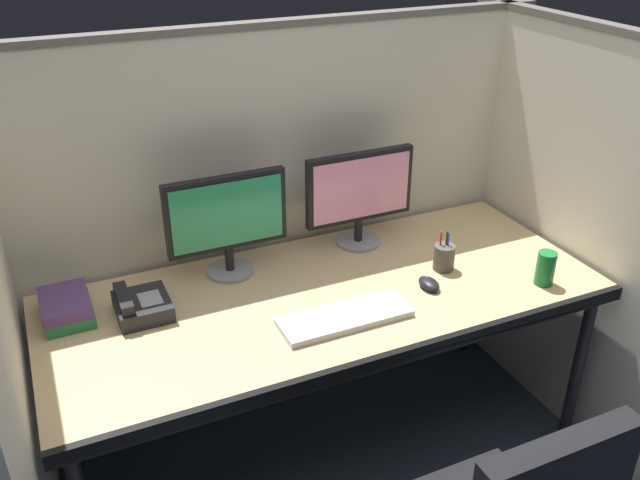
{
  "coord_description": "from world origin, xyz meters",
  "views": [
    {
      "loc": [
        -0.83,
        -1.48,
        1.98
      ],
      "look_at": [
        0.0,
        0.35,
        0.92
      ],
      "focal_mm": 37.89,
      "sensor_mm": 36.0,
      "label": 1
    }
  ],
  "objects_px": {
    "monitor_left": "(227,219)",
    "pen_cup": "(444,257)",
    "keyboard_main": "(345,317)",
    "soda_can": "(545,268)",
    "desk": "(327,306)",
    "monitor_right": "(360,193)",
    "book_stack": "(66,308)",
    "computer_mouse": "(429,284)",
    "desk_phone": "(141,306)"
  },
  "relations": [
    {
      "from": "monitor_left",
      "to": "keyboard_main",
      "type": "bearing_deg",
      "value": -61.2
    },
    {
      "from": "book_stack",
      "to": "computer_mouse",
      "type": "bearing_deg",
      "value": -15.79
    },
    {
      "from": "monitor_right",
      "to": "book_stack",
      "type": "distance_m",
      "value": 1.1
    },
    {
      "from": "computer_mouse",
      "to": "desk_phone",
      "type": "bearing_deg",
      "value": 165.21
    },
    {
      "from": "pen_cup",
      "to": "book_stack",
      "type": "bearing_deg",
      "value": 169.49
    },
    {
      "from": "computer_mouse",
      "to": "pen_cup",
      "type": "bearing_deg",
      "value": 37.3
    },
    {
      "from": "monitor_left",
      "to": "desk",
      "type": "bearing_deg",
      "value": -47.18
    },
    {
      "from": "desk",
      "to": "soda_can",
      "type": "distance_m",
      "value": 0.77
    },
    {
      "from": "soda_can",
      "to": "monitor_left",
      "type": "bearing_deg",
      "value": 151.76
    },
    {
      "from": "book_stack",
      "to": "pen_cup",
      "type": "height_order",
      "value": "pen_cup"
    },
    {
      "from": "desk",
      "to": "book_stack",
      "type": "height_order",
      "value": "book_stack"
    },
    {
      "from": "soda_can",
      "to": "book_stack",
      "type": "bearing_deg",
      "value": 163.11
    },
    {
      "from": "keyboard_main",
      "to": "soda_can",
      "type": "height_order",
      "value": "soda_can"
    },
    {
      "from": "keyboard_main",
      "to": "desk_phone",
      "type": "distance_m",
      "value": 0.66
    },
    {
      "from": "pen_cup",
      "to": "computer_mouse",
      "type": "bearing_deg",
      "value": -142.7
    },
    {
      "from": "monitor_left",
      "to": "pen_cup",
      "type": "bearing_deg",
      "value": -22.37
    },
    {
      "from": "monitor_left",
      "to": "keyboard_main",
      "type": "xyz_separation_m",
      "value": [
        0.24,
        -0.44,
        -0.2
      ]
    },
    {
      "from": "keyboard_main",
      "to": "book_stack",
      "type": "xyz_separation_m",
      "value": [
        -0.81,
        0.38,
        0.03
      ]
    },
    {
      "from": "keyboard_main",
      "to": "computer_mouse",
      "type": "height_order",
      "value": "computer_mouse"
    },
    {
      "from": "desk",
      "to": "monitor_left",
      "type": "distance_m",
      "value": 0.46
    },
    {
      "from": "monitor_left",
      "to": "pen_cup",
      "type": "height_order",
      "value": "monitor_left"
    },
    {
      "from": "keyboard_main",
      "to": "monitor_right",
      "type": "bearing_deg",
      "value": 58.06
    },
    {
      "from": "keyboard_main",
      "to": "pen_cup",
      "type": "height_order",
      "value": "pen_cup"
    },
    {
      "from": "desk",
      "to": "pen_cup",
      "type": "relative_size",
      "value": 12.87
    },
    {
      "from": "keyboard_main",
      "to": "soda_can",
      "type": "xyz_separation_m",
      "value": [
        0.73,
        -0.08,
        0.05
      ]
    },
    {
      "from": "desk",
      "to": "monitor_right",
      "type": "distance_m",
      "value": 0.47
    },
    {
      "from": "desk",
      "to": "monitor_right",
      "type": "xyz_separation_m",
      "value": [
        0.27,
        0.29,
        0.27
      ]
    },
    {
      "from": "keyboard_main",
      "to": "soda_can",
      "type": "distance_m",
      "value": 0.74
    },
    {
      "from": "book_stack",
      "to": "monitor_right",
      "type": "bearing_deg",
      "value": 3.51
    },
    {
      "from": "keyboard_main",
      "to": "desk",
      "type": "bearing_deg",
      "value": 84.84
    },
    {
      "from": "computer_mouse",
      "to": "keyboard_main",
      "type": "bearing_deg",
      "value": -170.95
    },
    {
      "from": "monitor_right",
      "to": "keyboard_main",
      "type": "height_order",
      "value": "monitor_right"
    },
    {
      "from": "monitor_left",
      "to": "monitor_right",
      "type": "distance_m",
      "value": 0.52
    },
    {
      "from": "monitor_right",
      "to": "desk_phone",
      "type": "distance_m",
      "value": 0.9
    },
    {
      "from": "desk",
      "to": "monitor_right",
      "type": "height_order",
      "value": "monitor_right"
    },
    {
      "from": "desk",
      "to": "pen_cup",
      "type": "height_order",
      "value": "pen_cup"
    },
    {
      "from": "keyboard_main",
      "to": "soda_can",
      "type": "relative_size",
      "value": 3.52
    },
    {
      "from": "keyboard_main",
      "to": "desk_phone",
      "type": "bearing_deg",
      "value": 152.61
    },
    {
      "from": "monitor_left",
      "to": "desk_phone",
      "type": "distance_m",
      "value": 0.41
    },
    {
      "from": "keyboard_main",
      "to": "computer_mouse",
      "type": "relative_size",
      "value": 4.48
    },
    {
      "from": "monitor_left",
      "to": "monitor_right",
      "type": "relative_size",
      "value": 1.0
    },
    {
      "from": "desk",
      "to": "keyboard_main",
      "type": "distance_m",
      "value": 0.17
    },
    {
      "from": "desk",
      "to": "soda_can",
      "type": "height_order",
      "value": "soda_can"
    },
    {
      "from": "desk",
      "to": "book_stack",
      "type": "bearing_deg",
      "value": 164.96
    },
    {
      "from": "monitor_right",
      "to": "book_stack",
      "type": "xyz_separation_m",
      "value": [
        -1.09,
        -0.07,
        -0.18
      ]
    },
    {
      "from": "desk",
      "to": "computer_mouse",
      "type": "bearing_deg",
      "value": -17.6
    },
    {
      "from": "desk_phone",
      "to": "book_stack",
      "type": "xyz_separation_m",
      "value": [
        -0.22,
        0.08,
        0.0
      ]
    },
    {
      "from": "computer_mouse",
      "to": "soda_can",
      "type": "distance_m",
      "value": 0.41
    },
    {
      "from": "desk",
      "to": "desk_phone",
      "type": "distance_m",
      "value": 0.62
    },
    {
      "from": "monitor_left",
      "to": "desk_phone",
      "type": "bearing_deg",
      "value": -158.44
    }
  ]
}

